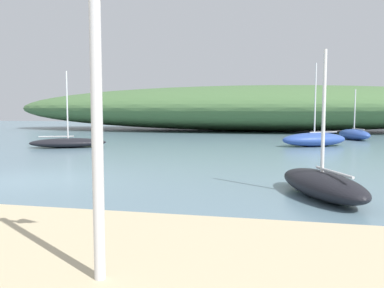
% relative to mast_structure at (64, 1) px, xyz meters
% --- Properties ---
extents(ground_plane, '(120.00, 120.00, 0.00)m').
position_rel_mast_structure_xyz_m(ground_plane, '(-4.63, 6.20, -3.11)').
color(ground_plane, slate).
extents(distant_hill, '(51.71, 15.43, 4.56)m').
position_rel_mast_structure_xyz_m(distant_hill, '(-0.38, 36.86, -0.83)').
color(distant_hill, '#476B3D').
rests_on(distant_hill, ground).
extents(mast_structure, '(1.40, 0.57, 3.48)m').
position_rel_mast_structure_xyz_m(mast_structure, '(0.00, 0.00, 0.00)').
color(mast_structure, silver).
rests_on(mast_structure, beach_sand).
extents(sailboat_west_reach, '(2.32, 3.54, 3.37)m').
position_rel_mast_structure_xyz_m(sailboat_west_reach, '(3.20, 5.59, -2.80)').
color(sailboat_west_reach, black).
rests_on(sailboat_west_reach, ground).
extents(sailboat_by_sandbar, '(4.31, 3.05, 4.13)m').
position_rel_mast_structure_xyz_m(sailboat_by_sandbar, '(-8.94, 15.63, -2.84)').
color(sailboat_by_sandbar, black).
rests_on(sailboat_by_sandbar, ground).
extents(sailboat_far_right, '(4.18, 3.23, 4.64)m').
position_rel_mast_structure_xyz_m(sailboat_far_right, '(4.26, 19.14, -2.71)').
color(sailboat_far_right, '#2D4C9E').
rests_on(sailboat_far_right, ground).
extents(sailboat_near_shore, '(2.33, 3.86, 3.50)m').
position_rel_mast_structure_xyz_m(sailboat_near_shore, '(7.45, 25.11, -2.73)').
color(sailboat_near_shore, '#2D4C9E').
rests_on(sailboat_near_shore, ground).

